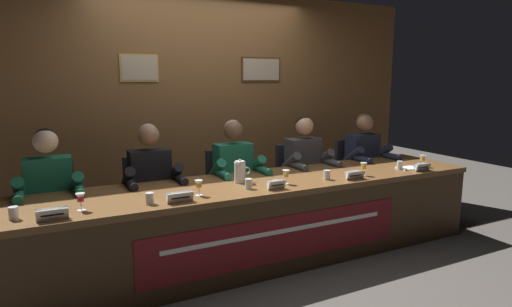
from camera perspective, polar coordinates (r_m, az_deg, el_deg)
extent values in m
plane|color=#4C4742|center=(3.95, 0.00, -14.03)|extent=(12.00, 12.00, 0.00)
cube|color=brown|center=(4.87, -7.22, 6.28)|extent=(5.61, 0.12, 2.60)
cube|color=tan|center=(4.61, -15.64, 11.16)|extent=(0.40, 0.02, 0.29)
cube|color=tan|center=(4.60, -15.61, 11.16)|extent=(0.36, 0.01, 0.25)
cube|color=#4C3319|center=(5.09, 0.69, 11.38)|extent=(0.52, 0.02, 0.29)
cube|color=tan|center=(5.08, 0.75, 11.38)|extent=(0.48, 0.01, 0.25)
cube|color=brown|center=(3.72, 0.00, -4.17)|extent=(4.41, 0.88, 0.05)
cube|color=#402A16|center=(3.48, 3.16, -11.47)|extent=(4.35, 0.04, 0.67)
cube|color=#402A16|center=(5.13, 22.17, -5.13)|extent=(0.08, 0.80, 0.67)
cube|color=maroon|center=(3.47, 3.58, -11.54)|extent=(2.36, 0.01, 0.38)
cube|color=white|center=(3.44, 3.64, -10.53)|extent=(2.00, 0.00, 0.04)
cylinder|color=black|center=(4.09, -25.53, -14.02)|extent=(0.44, 0.44, 0.02)
cylinder|color=black|center=(4.01, -25.76, -11.19)|extent=(0.05, 0.05, 0.41)
cube|color=#232328|center=(3.94, -26.01, -8.21)|extent=(0.44, 0.44, 0.03)
cube|color=#232328|center=(4.08, -26.31, -4.23)|extent=(0.40, 0.05, 0.44)
cylinder|color=black|center=(3.69, -27.24, -13.14)|extent=(0.10, 0.10, 0.46)
cylinder|color=black|center=(3.69, -24.06, -12.89)|extent=(0.10, 0.10, 0.46)
cylinder|color=black|center=(3.74, -27.58, -8.28)|extent=(0.13, 0.34, 0.13)
cylinder|color=black|center=(3.73, -24.49, -8.05)|extent=(0.13, 0.34, 0.13)
cube|color=#196047|center=(3.84, -26.35, -4.00)|extent=(0.36, 0.20, 0.48)
sphere|color=beige|center=(3.75, -26.79, 1.51)|extent=(0.19, 0.19, 0.19)
sphere|color=black|center=(3.76, -26.81, 1.76)|extent=(0.17, 0.17, 0.17)
cylinder|color=#196047|center=(3.74, -29.58, -4.29)|extent=(0.09, 0.30, 0.25)
cylinder|color=#196047|center=(3.74, -23.14, -3.79)|extent=(0.09, 0.30, 0.25)
cylinder|color=#196047|center=(3.59, -29.67, -5.16)|extent=(0.07, 0.24, 0.07)
cylinder|color=#196047|center=(3.59, -22.95, -4.64)|extent=(0.07, 0.24, 0.07)
cube|color=white|center=(2.98, -26.02, -7.55)|extent=(0.19, 0.03, 0.08)
cube|color=white|center=(3.02, -26.03, -7.36)|extent=(0.19, 0.03, 0.08)
cube|color=black|center=(2.98, -26.02, -7.56)|extent=(0.13, 0.01, 0.01)
cylinder|color=white|center=(3.14, -22.72, -7.17)|extent=(0.06, 0.06, 0.00)
cylinder|color=white|center=(3.13, -22.75, -6.66)|extent=(0.01, 0.01, 0.05)
cone|color=white|center=(3.12, -22.83, -5.60)|extent=(0.06, 0.06, 0.06)
cylinder|color=#B21E2D|center=(3.12, -22.82, -5.71)|extent=(0.04, 0.04, 0.04)
cylinder|color=silver|center=(3.13, -30.17, -7.05)|extent=(0.06, 0.06, 0.08)
cylinder|color=silver|center=(3.14, -30.14, -7.35)|extent=(0.05, 0.05, 0.05)
cylinder|color=black|center=(4.17, -13.90, -12.85)|extent=(0.44, 0.44, 0.02)
cylinder|color=black|center=(4.09, -14.03, -10.06)|extent=(0.05, 0.05, 0.41)
cube|color=#232328|center=(4.02, -14.16, -7.12)|extent=(0.44, 0.44, 0.03)
cube|color=#232328|center=(4.15, -14.91, -3.26)|extent=(0.40, 0.05, 0.44)
cylinder|color=black|center=(3.75, -14.34, -11.91)|extent=(0.10, 0.10, 0.46)
cylinder|color=black|center=(3.79, -11.33, -11.53)|extent=(0.10, 0.10, 0.46)
cylinder|color=black|center=(3.80, -15.02, -7.17)|extent=(0.13, 0.34, 0.13)
cylinder|color=black|center=(3.84, -12.08, -6.86)|extent=(0.13, 0.34, 0.13)
cube|color=black|center=(3.92, -14.26, -2.98)|extent=(0.36, 0.20, 0.48)
sphere|color=#8E664C|center=(3.83, -14.43, 2.44)|extent=(0.19, 0.19, 0.19)
sphere|color=gray|center=(3.84, -14.49, 2.68)|extent=(0.17, 0.17, 0.17)
cylinder|color=black|center=(3.78, -17.05, -3.27)|extent=(0.09, 0.30, 0.25)
cylinder|color=black|center=(3.87, -10.91, -2.71)|extent=(0.09, 0.30, 0.25)
cylinder|color=black|center=(3.63, -16.60, -4.08)|extent=(0.07, 0.24, 0.07)
cylinder|color=black|center=(3.72, -10.22, -3.48)|extent=(0.07, 0.24, 0.07)
cube|color=white|center=(3.11, -10.25, -5.96)|extent=(0.20, 0.03, 0.08)
cube|color=white|center=(3.14, -10.42, -5.80)|extent=(0.20, 0.03, 0.08)
cube|color=black|center=(3.11, -10.23, -5.97)|extent=(0.14, 0.01, 0.01)
cylinder|color=white|center=(3.29, -7.78, -5.68)|extent=(0.06, 0.06, 0.00)
cylinder|color=white|center=(3.29, -7.79, -5.19)|extent=(0.01, 0.01, 0.05)
cone|color=white|center=(3.27, -7.82, -4.17)|extent=(0.06, 0.06, 0.06)
cylinder|color=orange|center=(3.27, -7.81, -4.28)|extent=(0.04, 0.04, 0.04)
cylinder|color=silver|center=(3.13, -14.31, -5.96)|extent=(0.06, 0.06, 0.08)
cylinder|color=silver|center=(3.14, -14.29, -6.26)|extent=(0.05, 0.05, 0.05)
cylinder|color=black|center=(4.40, -3.21, -11.30)|extent=(0.44, 0.44, 0.02)
cylinder|color=black|center=(4.33, -3.24, -8.64)|extent=(0.05, 0.05, 0.41)
cube|color=#232328|center=(4.26, -3.27, -5.85)|extent=(0.44, 0.44, 0.03)
cube|color=#232328|center=(4.38, -4.34, -2.25)|extent=(0.40, 0.05, 0.44)
cylinder|color=black|center=(3.99, -2.55, -10.25)|extent=(0.10, 0.10, 0.46)
cylinder|color=black|center=(4.07, 0.06, -9.83)|extent=(0.10, 0.10, 0.46)
cylinder|color=black|center=(4.03, -3.45, -5.83)|extent=(0.13, 0.34, 0.13)
cylinder|color=black|center=(4.11, -0.88, -5.50)|extent=(0.13, 0.34, 0.13)
cube|color=#196047|center=(4.16, -3.15, -1.91)|extent=(0.36, 0.20, 0.48)
sphere|color=brown|center=(4.08, -3.08, 3.19)|extent=(0.19, 0.19, 0.19)
sphere|color=gray|center=(4.09, -3.17, 3.42)|extent=(0.17, 0.17, 0.17)
cylinder|color=#196047|center=(3.99, -5.34, -2.17)|extent=(0.09, 0.30, 0.25)
cylinder|color=#196047|center=(4.16, 0.06, -1.63)|extent=(0.09, 0.30, 0.25)
cylinder|color=#196047|center=(3.85, -4.47, -2.89)|extent=(0.07, 0.24, 0.07)
cylinder|color=#196047|center=(4.02, 1.08, -2.30)|extent=(0.07, 0.24, 0.07)
cube|color=white|center=(3.43, 2.91, -4.32)|extent=(0.16, 0.03, 0.08)
cube|color=white|center=(3.45, 2.63, -4.20)|extent=(0.16, 0.03, 0.08)
cube|color=black|center=(3.42, 2.93, -4.34)|extent=(0.11, 0.01, 0.01)
cylinder|color=white|center=(3.63, 4.08, -4.15)|extent=(0.06, 0.06, 0.00)
cylinder|color=white|center=(3.62, 4.08, -3.69)|extent=(0.01, 0.01, 0.05)
cone|color=white|center=(3.61, 4.09, -2.77)|extent=(0.06, 0.06, 0.06)
cylinder|color=yellow|center=(3.61, 4.09, -2.87)|extent=(0.04, 0.04, 0.04)
cylinder|color=silver|center=(3.45, -1.00, -4.15)|extent=(0.06, 0.06, 0.08)
cylinder|color=silver|center=(3.46, -1.00, -4.42)|extent=(0.05, 0.05, 0.05)
cylinder|color=black|center=(4.77, 6.03, -9.65)|extent=(0.44, 0.44, 0.02)
cylinder|color=black|center=(4.70, 6.07, -7.17)|extent=(0.05, 0.05, 0.41)
cube|color=#232328|center=(4.64, 6.12, -4.58)|extent=(0.44, 0.44, 0.03)
cube|color=#232328|center=(4.75, 4.88, -1.30)|extent=(0.40, 0.05, 0.44)
cylinder|color=black|center=(4.37, 7.46, -8.50)|extent=(0.10, 0.10, 0.46)
cylinder|color=black|center=(4.48, 9.60, -8.09)|extent=(0.10, 0.10, 0.46)
cylinder|color=black|center=(4.41, 6.45, -4.50)|extent=(0.13, 0.34, 0.13)
cylinder|color=black|center=(4.52, 8.58, -4.19)|extent=(0.13, 0.34, 0.13)
cube|color=#38383D|center=(4.55, 6.40, -0.94)|extent=(0.36, 0.20, 0.48)
sphere|color=tan|center=(4.47, 6.63, 3.74)|extent=(0.19, 0.19, 0.19)
sphere|color=black|center=(4.48, 6.53, 3.95)|extent=(0.17, 0.17, 0.17)
cylinder|color=#38383D|center=(4.35, 4.80, -1.15)|extent=(0.09, 0.30, 0.25)
cylinder|color=#38383D|center=(4.58, 9.29, -0.68)|extent=(0.09, 0.30, 0.25)
cylinder|color=#38383D|center=(4.22, 5.93, -1.76)|extent=(0.07, 0.24, 0.07)
cylinder|color=#38383D|center=(4.46, 10.49, -1.25)|extent=(0.07, 0.24, 0.07)
cube|color=white|center=(3.87, 13.50, -2.92)|extent=(0.19, 0.03, 0.08)
cube|color=white|center=(3.90, 13.18, -2.82)|extent=(0.19, 0.03, 0.08)
cube|color=black|center=(3.87, 13.53, -2.92)|extent=(0.13, 0.01, 0.01)
cylinder|color=white|center=(4.06, 14.40, -2.91)|extent=(0.06, 0.06, 0.00)
cylinder|color=white|center=(4.05, 14.41, -2.50)|extent=(0.01, 0.01, 0.05)
cone|color=white|center=(4.04, 14.45, -1.67)|extent=(0.06, 0.06, 0.06)
cylinder|color=orange|center=(4.04, 14.45, -1.76)|extent=(0.04, 0.04, 0.04)
cylinder|color=silver|center=(3.83, 9.65, -2.89)|extent=(0.06, 0.06, 0.08)
cylinder|color=silver|center=(3.83, 9.64, -3.13)|extent=(0.05, 0.05, 0.05)
cylinder|color=black|center=(5.23, 13.71, -8.06)|extent=(0.44, 0.44, 0.02)
cylinder|color=black|center=(5.17, 13.81, -5.79)|extent=(0.05, 0.05, 0.41)
cube|color=#232328|center=(5.12, 13.91, -3.43)|extent=(0.44, 0.44, 0.03)
cube|color=#232328|center=(5.22, 12.60, -0.48)|extent=(0.40, 0.05, 0.44)
cylinder|color=black|center=(4.86, 15.59, -6.87)|extent=(0.10, 0.10, 0.46)
cylinder|color=black|center=(4.99, 17.30, -6.51)|extent=(0.10, 0.10, 0.46)
cylinder|color=black|center=(4.89, 14.57, -3.29)|extent=(0.13, 0.34, 0.13)
cylinder|color=black|center=(5.02, 16.29, -3.03)|extent=(0.13, 0.34, 0.13)
cube|color=#1E2338|center=(5.03, 14.28, -0.12)|extent=(0.36, 0.20, 0.48)
sphere|color=#8E664C|center=(4.97, 14.61, 4.11)|extent=(0.19, 0.19, 0.19)
sphere|color=#593819|center=(4.98, 14.51, 4.29)|extent=(0.17, 0.17, 0.17)
cylinder|color=#1E2338|center=(4.82, 13.17, -0.27)|extent=(0.09, 0.30, 0.25)
cylinder|color=#1E2338|center=(5.10, 16.81, 0.11)|extent=(0.09, 0.30, 0.25)
cylinder|color=#1E2338|center=(4.71, 14.40, -0.80)|extent=(0.07, 0.24, 0.07)
cylinder|color=#1E2338|center=(4.99, 18.05, -0.38)|extent=(0.07, 0.24, 0.07)
cube|color=white|center=(4.43, 21.89, -1.75)|extent=(0.19, 0.03, 0.08)
cube|color=white|center=(4.45, 21.56, -1.67)|extent=(0.19, 0.03, 0.08)
cube|color=black|center=(4.43, 21.92, -1.75)|extent=(0.13, 0.01, 0.01)
cylinder|color=white|center=(4.65, 21.69, -1.68)|extent=(0.06, 0.06, 0.00)
cylinder|color=white|center=(4.64, 21.71, -1.32)|extent=(0.01, 0.01, 0.05)
cone|color=white|center=(4.63, 21.76, -0.60)|extent=(0.06, 0.06, 0.06)
cylinder|color=orange|center=(4.63, 21.75, -0.68)|extent=(0.04, 0.04, 0.04)
cylinder|color=silver|center=(4.43, 19.03, -1.53)|extent=(0.06, 0.06, 0.08)
cylinder|color=silver|center=(4.44, 19.01, -1.74)|extent=(0.05, 0.05, 0.05)
cylinder|color=silver|center=(3.66, -2.22, -2.59)|extent=(0.10, 0.10, 0.18)
cylinder|color=silver|center=(3.64, -2.23, -1.12)|extent=(0.09, 0.09, 0.01)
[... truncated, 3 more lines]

